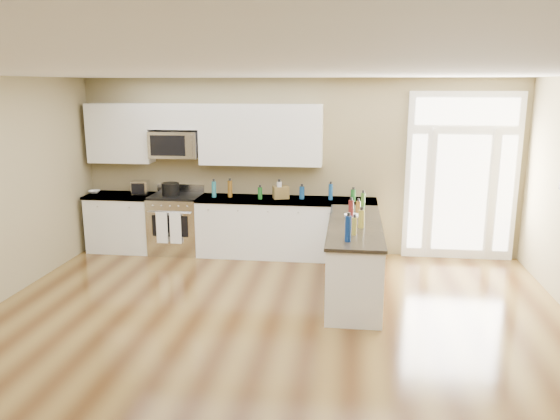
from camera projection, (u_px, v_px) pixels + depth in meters
name	position (u px, v px, depth m)	size (l,w,h in m)	color
ground	(255.00, 374.00, 5.21)	(8.00, 8.00, 0.00)	#482C14
room_shell	(253.00, 198.00, 4.82)	(8.00, 8.00, 8.00)	#8D8059
back_cabinet_left	(123.00, 224.00, 9.04)	(1.10, 0.66, 0.94)	white
back_cabinet_right	(285.00, 230.00, 8.69)	(2.85, 0.66, 0.94)	white
peninsula_cabinet	(354.00, 261.00, 7.16)	(0.69, 2.32, 0.94)	white
upper_cabinet_left	(120.00, 133.00, 8.84)	(1.04, 0.33, 0.95)	white
upper_cabinet_right	(261.00, 135.00, 8.55)	(1.94, 0.33, 0.95)	white
upper_cabinet_short	(175.00, 116.00, 8.66)	(0.82, 0.33, 0.40)	white
microwave	(175.00, 144.00, 8.73)	(0.78, 0.41, 0.42)	silver
entry_door	(461.00, 177.00, 8.41)	(1.70, 0.10, 2.60)	white
kitchen_range	(177.00, 223.00, 8.91)	(0.80, 0.71, 1.08)	silver
stockpot	(171.00, 189.00, 8.78)	(0.28, 0.28, 0.22)	black
toaster_oven	(140.00, 187.00, 8.92)	(0.26, 0.21, 0.23)	silver
cardboard_box	(281.00, 192.00, 8.59)	(0.24, 0.17, 0.19)	brown
bowl_left	(94.00, 192.00, 9.02)	(0.19, 0.19, 0.05)	white
bowl_peninsula	(352.00, 217.00, 7.29)	(0.20, 0.20, 0.06)	white
cup_counter	(281.00, 194.00, 8.71)	(0.12, 0.12, 0.09)	white
counter_bottles	(309.00, 201.00, 7.83)	(2.40, 2.39, 0.30)	#19591E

